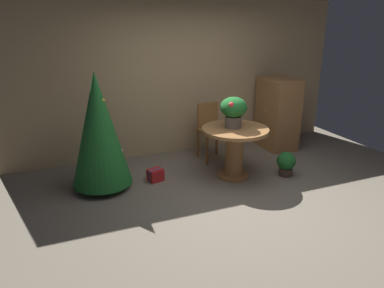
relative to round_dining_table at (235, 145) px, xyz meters
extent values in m
plane|color=#756B5B|center=(-0.32, -0.76, -0.51)|extent=(6.60, 6.60, 0.00)
cube|color=tan|center=(-0.32, 1.44, 0.79)|extent=(6.00, 0.10, 2.60)
cylinder|color=#9E6B3D|center=(0.00, 0.00, -0.49)|extent=(0.47, 0.47, 0.04)
cylinder|color=#9E6B3D|center=(0.00, 0.00, -0.13)|extent=(0.27, 0.27, 0.68)
cylinder|color=#9E6B3D|center=(0.00, 0.00, 0.23)|extent=(0.98, 0.98, 0.05)
cylinder|color=#665B51|center=(-0.01, 0.05, 0.34)|extent=(0.24, 0.24, 0.17)
ellipsoid|color=#1E6628|center=(-0.01, 0.05, 0.56)|extent=(0.39, 0.39, 0.29)
sphere|color=red|center=(-0.14, 0.07, 0.58)|extent=(0.09, 0.09, 0.09)
sphere|color=red|center=(-0.11, -0.06, 0.63)|extent=(0.08, 0.08, 0.08)
cylinder|color=brown|center=(0.18, 0.58, -0.27)|extent=(0.04, 0.04, 0.48)
cylinder|color=brown|center=(-0.18, 0.58, -0.27)|extent=(0.04, 0.04, 0.48)
cylinder|color=brown|center=(0.18, 0.97, -0.27)|extent=(0.04, 0.04, 0.48)
cylinder|color=brown|center=(-0.18, 0.97, -0.27)|extent=(0.04, 0.04, 0.48)
cube|color=brown|center=(0.00, 0.77, -0.01)|extent=(0.41, 0.43, 0.05)
cube|color=brown|center=(0.00, 0.97, 0.22)|extent=(0.37, 0.05, 0.42)
cylinder|color=brown|center=(-1.89, 0.36, -0.47)|extent=(0.10, 0.10, 0.08)
cone|color=#1E6628|center=(-1.89, 0.36, 0.36)|extent=(0.83, 0.83, 1.57)
sphere|color=gold|center=(-1.81, 0.32, 0.76)|extent=(0.05, 0.05, 0.05)
sphere|color=silver|center=(-1.63, 0.29, 0.04)|extent=(0.05, 0.05, 0.05)
sphere|color=#2D51A8|center=(-1.72, 0.49, 0.25)|extent=(0.06, 0.06, 0.06)
sphere|color=gold|center=(-1.87, 0.44, 0.80)|extent=(0.04, 0.04, 0.04)
sphere|color=red|center=(-1.61, 0.31, -0.10)|extent=(0.07, 0.07, 0.07)
cube|color=red|center=(-1.14, 0.30, -0.42)|extent=(0.25, 0.22, 0.18)
cube|color=#1E569E|center=(-1.14, 0.30, -0.42)|extent=(0.21, 0.09, 0.18)
cube|color=#9E6B3D|center=(1.38, 0.91, 0.13)|extent=(0.52, 0.73, 1.29)
sphere|color=#B29338|center=(1.11, 0.91, 0.19)|extent=(0.04, 0.04, 0.04)
cylinder|color=#4C382D|center=(0.76, -0.25, -0.45)|extent=(0.20, 0.20, 0.12)
sphere|color=#1E6628|center=(0.76, -0.25, -0.28)|extent=(0.28, 0.28, 0.28)
camera|label=1|loc=(-2.50, -4.47, 1.78)|focal=34.08mm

